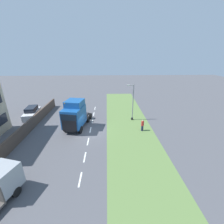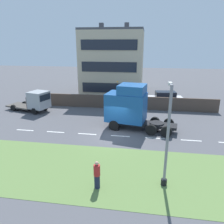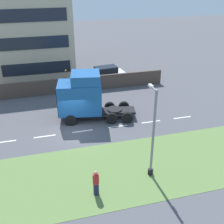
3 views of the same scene
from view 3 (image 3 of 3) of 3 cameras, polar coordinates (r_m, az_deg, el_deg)
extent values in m
plane|color=#515156|center=(24.47, -7.67, -4.10)|extent=(120.00, 120.00, 0.00)
cube|color=#607F42|center=(19.58, -5.01, -12.83)|extent=(7.00, 44.00, 0.01)
cube|color=white|center=(27.45, 14.08, -1.09)|extent=(0.16, 1.80, 0.00)
cube|color=white|center=(26.13, 7.90, -1.98)|extent=(0.16, 1.80, 0.00)
cube|color=white|center=(25.15, 1.15, -2.93)|extent=(0.16, 1.80, 0.00)
cube|color=white|center=(24.55, -6.05, -3.89)|extent=(0.16, 1.80, 0.00)
cube|color=white|center=(24.35, -13.50, -4.82)|extent=(0.16, 1.80, 0.00)
cube|color=white|center=(24.58, -20.97, -5.67)|extent=(0.16, 1.80, 0.00)
cube|color=#4C3D33|center=(32.18, -10.13, 5.21)|extent=(0.25, 24.00, 1.72)
cube|color=#C1B293|center=(39.83, -15.80, 15.09)|extent=(11.26, 9.38, 10.11)
cube|color=#1E232D|center=(35.05, -14.99, 8.53)|extent=(0.08, 7.97, 1.42)
cube|color=#1E232D|center=(34.27, -15.60, 13.34)|extent=(0.08, 7.97, 1.42)
cube|color=#1E232D|center=(33.75, -16.25, 18.33)|extent=(0.08, 7.97, 1.42)
cube|color=black|center=(26.27, -2.93, 0.06)|extent=(2.64, 7.13, 0.24)
cube|color=#195199|center=(25.64, -6.53, 2.97)|extent=(3.18, 4.24, 2.80)
cube|color=black|center=(26.03, -10.76, 1.54)|extent=(2.12, 0.45, 1.57)
cube|color=black|center=(25.54, -11.00, 4.05)|extent=(2.24, 0.47, 0.90)
cube|color=#195199|center=(24.94, -5.42, 6.91)|extent=(2.81, 2.90, 0.90)
sphere|color=orange|center=(25.51, -9.40, 8.37)|extent=(0.14, 0.14, 0.14)
cylinder|color=black|center=(26.28, 0.49, 0.55)|extent=(1.62, 1.62, 0.12)
cylinder|color=black|center=(25.36, -8.36, -1.62)|extent=(0.50, 1.08, 1.04)
cylinder|color=black|center=(27.43, -8.14, 0.68)|extent=(0.50, 1.08, 1.04)
cylinder|color=black|center=(25.37, -0.06, -1.30)|extent=(0.50, 1.08, 1.04)
cylinder|color=black|center=(27.44, -0.47, 0.97)|extent=(0.50, 1.08, 1.04)
cylinder|color=black|center=(25.51, 3.08, -1.17)|extent=(0.50, 1.08, 1.04)
cylinder|color=black|center=(27.57, 2.44, 1.08)|extent=(0.50, 1.08, 1.04)
cube|color=silver|center=(34.66, -1.43, 7.14)|extent=(2.35, 4.97, 1.10)
cube|color=black|center=(34.41, -1.26, 8.61)|extent=(1.83, 2.80, 0.74)
cylinder|color=black|center=(33.60, -3.40, 5.54)|extent=(0.27, 0.66, 0.64)
cylinder|color=black|center=(35.11, -4.31, 6.46)|extent=(0.27, 0.66, 0.64)
cylinder|color=black|center=(34.65, 1.51, 6.25)|extent=(0.27, 0.66, 0.64)
cylinder|color=black|center=(36.12, 0.43, 7.12)|extent=(0.27, 0.66, 0.64)
cylinder|color=black|center=(19.73, 7.81, -11.94)|extent=(0.36, 0.36, 0.40)
cylinder|color=gray|center=(18.06, 8.38, -4.70)|extent=(0.16, 0.16, 6.22)
cylinder|color=gray|center=(17.09, 8.45, 4.72)|extent=(0.90, 0.11, 0.11)
cube|color=silver|center=(17.47, 7.88, 5.26)|extent=(0.44, 0.20, 0.16)
cylinder|color=#1E233D|center=(17.97, -3.24, -15.28)|extent=(0.34, 0.34, 0.87)
cylinder|color=#B22626|center=(17.46, -3.30, -13.39)|extent=(0.39, 0.39, 0.69)
sphere|color=tan|center=(17.16, -3.35, -12.22)|extent=(0.23, 0.23, 0.23)
camera|label=1|loc=(25.21, -60.08, 10.48)|focal=24.00mm
camera|label=2|loc=(6.95, 41.38, -17.58)|focal=35.00mm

